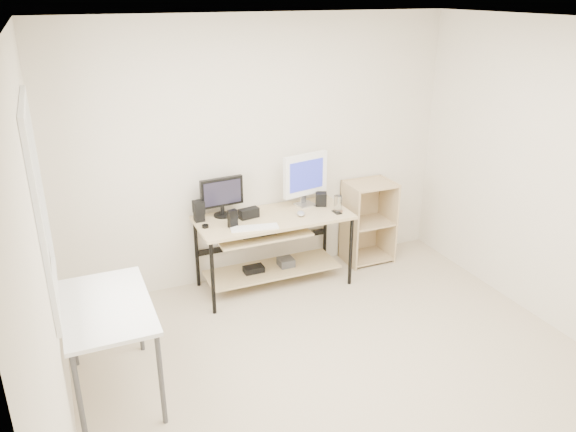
# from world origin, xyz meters

# --- Properties ---
(room) EXTENTS (4.01, 4.01, 2.62)m
(room) POSITION_xyz_m (-0.14, 0.04, 1.32)
(room) COLOR #C6B598
(room) RESTS_ON ground
(desk) EXTENTS (1.50, 0.65, 0.75)m
(desk) POSITION_xyz_m (-0.03, 1.66, 0.54)
(desk) COLOR #CDB682
(desk) RESTS_ON ground
(side_table) EXTENTS (0.60, 1.00, 0.75)m
(side_table) POSITION_xyz_m (-1.68, 0.60, 0.67)
(side_table) COLOR white
(side_table) RESTS_ON ground
(shelf_unit) EXTENTS (0.50, 0.40, 0.90)m
(shelf_unit) POSITION_xyz_m (1.15, 1.82, 0.45)
(shelf_unit) COLOR tan
(shelf_unit) RESTS_ON ground
(black_monitor) EXTENTS (0.42, 0.18, 0.39)m
(black_monitor) POSITION_xyz_m (-0.45, 1.85, 0.97)
(black_monitor) COLOR black
(black_monitor) RESTS_ON desk
(white_imac) EXTENTS (0.50, 0.16, 0.54)m
(white_imac) POSITION_xyz_m (0.40, 1.80, 1.06)
(white_imac) COLOR silver
(white_imac) RESTS_ON desk
(keyboard) EXTENTS (0.45, 0.20, 0.02)m
(keyboard) POSITION_xyz_m (-0.27, 1.45, 0.76)
(keyboard) COLOR white
(keyboard) RESTS_ON desk
(mouse) EXTENTS (0.11, 0.14, 0.04)m
(mouse) POSITION_xyz_m (0.25, 1.57, 0.77)
(mouse) COLOR #ACACB1
(mouse) RESTS_ON desk
(center_speaker) EXTENTS (0.20, 0.12, 0.10)m
(center_speaker) POSITION_xyz_m (-0.23, 1.71, 0.80)
(center_speaker) COLOR black
(center_speaker) RESTS_ON desk
(speaker_left) EXTENTS (0.10, 0.10, 0.20)m
(speaker_left) POSITION_xyz_m (-0.69, 1.82, 0.86)
(speaker_left) COLOR black
(speaker_left) RESTS_ON desk
(speaker_right) EXTENTS (0.15, 0.15, 0.13)m
(speaker_right) POSITION_xyz_m (0.55, 1.74, 0.82)
(speaker_right) COLOR black
(speaker_right) RESTS_ON desk
(audio_controller) EXTENTS (0.10, 0.07, 0.17)m
(audio_controller) POSITION_xyz_m (-0.44, 1.55, 0.83)
(audio_controller) COLOR black
(audio_controller) RESTS_ON desk
(volume_puck) EXTENTS (0.07, 0.07, 0.03)m
(volume_puck) POSITION_xyz_m (-0.68, 1.64, 0.76)
(volume_puck) COLOR black
(volume_puck) RESTS_ON desk
(smartphone) EXTENTS (0.06, 0.12, 0.01)m
(smartphone) POSITION_xyz_m (0.61, 1.50, 0.75)
(smartphone) COLOR black
(smartphone) RESTS_ON desk
(coaster) EXTENTS (0.11, 0.11, 0.01)m
(coaster) POSITION_xyz_m (0.63, 1.52, 0.75)
(coaster) COLOR #8C5F3F
(coaster) RESTS_ON desk
(drinking_glass) EXTENTS (0.08, 0.08, 0.16)m
(drinking_glass) POSITION_xyz_m (0.63, 1.52, 0.84)
(drinking_glass) COLOR white
(drinking_glass) RESTS_ON coaster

